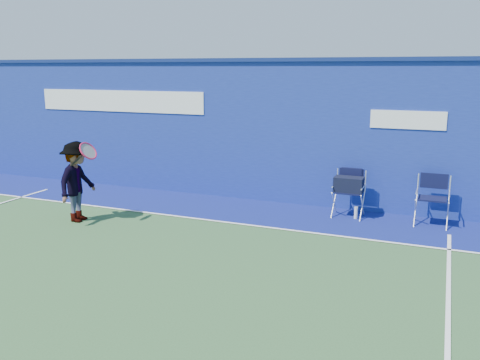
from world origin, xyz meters
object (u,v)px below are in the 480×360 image
at_px(water_bottle, 356,213).
at_px(tennis_player, 77,182).
at_px(directors_chair_right, 432,210).
at_px(directors_chair_left, 348,197).

xyz_separation_m(water_bottle, tennis_player, (-4.90, -2.11, 0.65)).
height_order(water_bottle, tennis_player, tennis_player).
bearing_deg(directors_chair_right, directors_chair_left, -179.12).
height_order(directors_chair_left, water_bottle, directors_chair_left).
height_order(directors_chair_left, tennis_player, tennis_player).
bearing_deg(directors_chair_left, tennis_player, -154.79).
bearing_deg(directors_chair_right, water_bottle, -174.47).
relative_size(water_bottle, tennis_player, 0.16).
xyz_separation_m(directors_chair_right, tennis_player, (-6.26, -2.25, 0.47)).
bearing_deg(water_bottle, tennis_player, -156.65).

